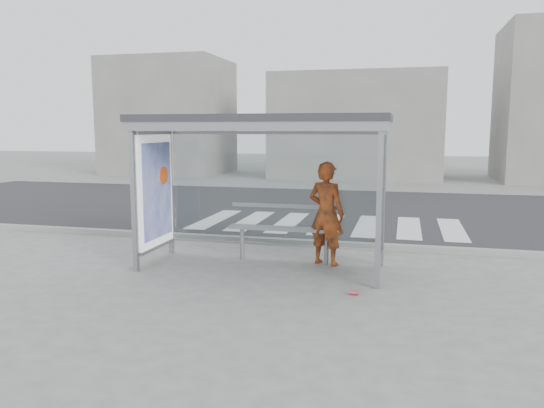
{
  "coord_description": "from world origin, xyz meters",
  "views": [
    {
      "loc": [
        2.35,
        -8.59,
        2.4
      ],
      "look_at": [
        0.14,
        0.2,
        1.1
      ],
      "focal_mm": 35.0,
      "sensor_mm": 36.0,
      "label": 1
    }
  ],
  "objects_px": {
    "person": "(326,214)",
    "bench": "(284,229)",
    "bus_shelter": "(241,153)",
    "soda_can": "(354,293)"
  },
  "relations": [
    {
      "from": "person",
      "to": "bench",
      "type": "height_order",
      "value": "person"
    },
    {
      "from": "bus_shelter",
      "to": "person",
      "type": "relative_size",
      "value": 2.32
    },
    {
      "from": "person",
      "to": "bus_shelter",
      "type": "bearing_deg",
      "value": 37.91
    },
    {
      "from": "bench",
      "to": "soda_can",
      "type": "xyz_separation_m",
      "value": [
        1.42,
        -1.65,
        -0.57
      ]
    },
    {
      "from": "person",
      "to": "bench",
      "type": "xyz_separation_m",
      "value": [
        -0.77,
        -0.0,
        -0.31
      ]
    },
    {
      "from": "person",
      "to": "soda_can",
      "type": "relative_size",
      "value": 14.68
    },
    {
      "from": "bench",
      "to": "soda_can",
      "type": "relative_size",
      "value": 16.09
    },
    {
      "from": "bench",
      "to": "soda_can",
      "type": "distance_m",
      "value": 2.26
    },
    {
      "from": "bus_shelter",
      "to": "soda_can",
      "type": "relative_size",
      "value": 34.06
    },
    {
      "from": "bus_shelter",
      "to": "bench",
      "type": "xyz_separation_m",
      "value": [
        0.65,
        0.48,
        -1.37
      ]
    }
  ]
}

